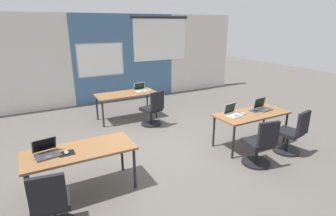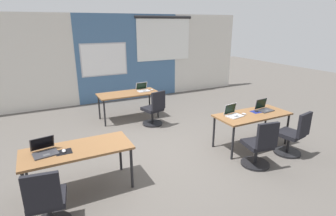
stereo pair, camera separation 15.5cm
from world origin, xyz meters
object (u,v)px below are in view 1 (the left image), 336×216
Objects in this scene: laptop_near_left_end at (47,152)px; chair_near_right_end at (292,136)px; laptop_near_right_inner at (233,113)px; mouse_near_right_inner at (244,113)px; desk_far_center at (126,95)px; chair_near_right_inner at (260,147)px; mouse_near_left_end at (66,152)px; laptop_near_right_end at (263,107)px; chair_far_right at (153,111)px; mouse_far_right at (150,90)px; desk_near_left at (80,153)px; laptop_far_right at (141,89)px; mouse_near_right_end at (255,110)px; desk_near_right at (252,116)px; chair_near_left_end at (52,208)px.

chair_near_right_end is (4.38, -0.73, -0.39)m from laptop_near_left_end.
laptop_near_right_inner is 3.21× the size of mouse_near_right_inner.
chair_near_right_inner is at bearing -70.49° from desk_far_center.
mouse_near_left_end is at bearing 173.65° from laptop_near_right_inner.
laptop_near_right_end reaches higher than mouse_near_left_end.
laptop_near_left_end is at bearing -2.74° from chair_near_right_inner.
chair_far_right is 1.00× the size of chair_near_right_inner.
laptop_near_right_end is at bearing -127.48° from chair_near_right_inner.
mouse_far_right is at bearing 46.95° from mouse_near_left_end.
chair_far_right is at bearing 125.93° from laptop_near_right_end.
laptop_near_right_inner reaches higher than mouse_far_right.
chair_far_right is at bearing 106.26° from laptop_near_right_inner.
laptop_near_right_end reaches higher than desk_near_left.
chair_near_right_inner is at bearing -21.98° from laptop_near_left_end.
desk_near_left is 4.71× the size of laptop_far_right.
desk_near_left is at bearing -131.29° from mouse_far_right.
laptop_near_left_end is at bearing -179.87° from mouse_near_right_end.
laptop_far_right is at bearing 37.47° from laptop_near_left_end.
chair_near_left_end is (-4.00, -0.72, -0.28)m from desk_near_right.
laptop_near_right_end reaches higher than chair_far_right.
laptop_near_right_end reaches higher than laptop_near_left_end.
desk_far_center is 0.69m from mouse_far_right.
desk_near_left is at bearing -15.97° from laptop_near_left_end.
laptop_near_right_inner is (0.62, -2.68, 0.03)m from mouse_far_right.
laptop_near_right_inner is (3.05, 0.09, 0.11)m from desk_near_left.
desk_near_right is 3.94m from laptop_near_left_end.
desk_near_left is 3.59m from laptop_far_right.
mouse_far_right is at bearing -17.42° from laptop_far_right.
laptop_near_right_inner is (-0.45, 0.09, 0.11)m from desk_near_right.
laptop_near_right_end is 0.83m from laptop_near_right_inner.
chair_near_right_inner is (3.00, -0.73, -0.28)m from desk_near_left.
chair_near_left_end is at bearing -169.82° from desk_near_right.
mouse_near_left_end is at bearing 176.02° from laptop_near_right_end.
desk_near_left is at bearing -116.33° from chair_near_left_end.
laptop_near_right_end is 3.14× the size of mouse_far_right.
chair_near_left_end is 2.60× the size of laptop_near_right_end.
chair_far_right is at bearing 127.47° from mouse_near_right_end.
laptop_near_right_end is 0.22m from mouse_near_right_end.
laptop_far_right is 2.97× the size of mouse_near_right_inner.
laptop_near_right_end is 3.10× the size of mouse_near_right_inner.
mouse_far_right is 0.99× the size of mouse_near_right_inner.
mouse_near_right_inner is (3.49, 0.08, -0.00)m from mouse_near_left_end.
chair_near_right_inner is at bearing -111.32° from mouse_near_right_inner.
desk_far_center is 4.19m from chair_near_left_end.
chair_near_right_end is at bearing -65.46° from laptop_far_right.
chair_near_left_end is 4.48m from laptop_far_right.
chair_near_left_end reaches higher than mouse_near_right_end.
chair_far_right is at bearing -125.66° from chair_near_left_end.
desk_near_right is at bearing -19.91° from laptop_near_right_inner.
chair_near_right_end is at bearing -166.80° from chair_near_right_inner.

